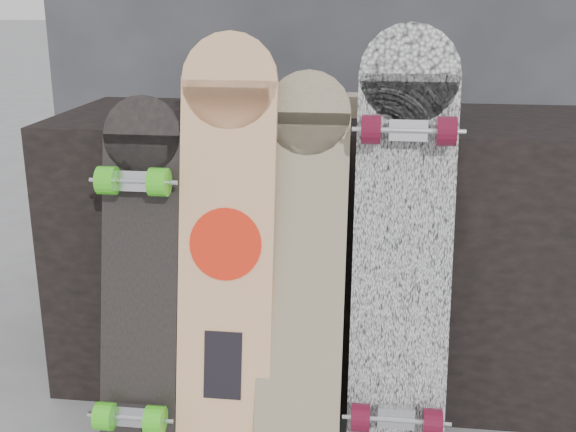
# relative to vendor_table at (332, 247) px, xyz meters

# --- Properties ---
(vendor_table) EXTENTS (1.60, 0.60, 0.80)m
(vendor_table) POSITION_rel_vendor_table_xyz_m (0.00, 0.00, 0.00)
(vendor_table) COLOR black
(vendor_table) RESTS_ON ground
(booth) EXTENTS (2.40, 0.22, 2.20)m
(booth) POSITION_rel_vendor_table_xyz_m (0.00, 0.85, 0.70)
(booth) COLOR #2E2E33
(booth) RESTS_ON ground
(merch_box_purple) EXTENTS (0.18, 0.12, 0.10)m
(merch_box_purple) POSITION_rel_vendor_table_xyz_m (-0.37, 0.09, 0.45)
(merch_box_purple) COLOR navy
(merch_box_purple) RESTS_ON vendor_table
(merch_box_small) EXTENTS (0.14, 0.14, 0.12)m
(merch_box_small) POSITION_rel_vendor_table_xyz_m (0.23, -0.02, 0.46)
(merch_box_small) COLOR navy
(merch_box_small) RESTS_ON vendor_table
(merch_box_flat) EXTENTS (0.22, 0.10, 0.06)m
(merch_box_flat) POSITION_rel_vendor_table_xyz_m (0.14, 0.01, 0.43)
(merch_box_flat) COLOR #D1B78C
(merch_box_flat) RESTS_ON vendor_table
(longboard_geisha) EXTENTS (0.24, 0.25, 1.05)m
(longboard_geisha) POSITION_rel_vendor_table_xyz_m (-0.24, -0.40, 0.16)
(longboard_geisha) COLOR tan
(longboard_geisha) RESTS_ON ground
(longboard_celtic) EXTENTS (0.21, 0.31, 0.96)m
(longboard_celtic) POSITION_rel_vendor_table_xyz_m (-0.05, -0.38, 0.11)
(longboard_celtic) COLOR beige
(longboard_celtic) RESTS_ON ground
(longboard_cascadia) EXTENTS (0.24, 0.29, 1.07)m
(longboard_cascadia) POSITION_rel_vendor_table_xyz_m (0.20, -0.38, 0.15)
(longboard_cascadia) COLOR white
(longboard_cascadia) RESTS_ON ground
(skateboard_dark) EXTENTS (0.20, 0.29, 0.90)m
(skateboard_dark) POSITION_rel_vendor_table_xyz_m (-0.46, -0.43, 0.06)
(skateboard_dark) COLOR black
(skateboard_dark) RESTS_ON ground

